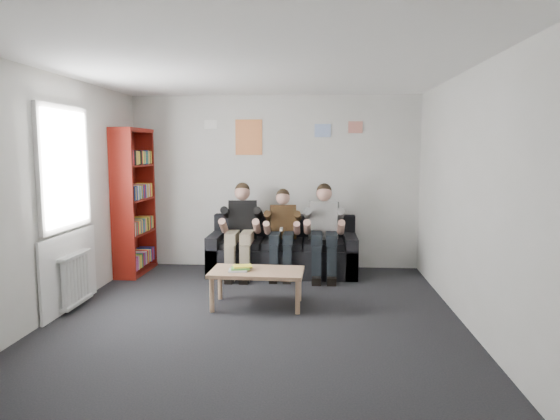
# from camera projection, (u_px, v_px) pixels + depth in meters

# --- Properties ---
(room_shell) EXTENTS (5.00, 5.00, 5.00)m
(room_shell) POSITION_uv_depth(u_px,v_px,m) (255.00, 197.00, 5.37)
(room_shell) COLOR black
(room_shell) RESTS_ON ground
(sofa) EXTENTS (2.19, 0.90, 0.85)m
(sofa) POSITION_uv_depth(u_px,v_px,m) (283.00, 253.00, 7.55)
(sofa) COLOR black
(sofa) RESTS_ON ground
(bookshelf) EXTENTS (0.33, 0.98, 2.17)m
(bookshelf) POSITION_uv_depth(u_px,v_px,m) (135.00, 201.00, 7.48)
(bookshelf) COLOR maroon
(bookshelf) RESTS_ON ground
(coffee_table) EXTENTS (1.10, 0.60, 0.44)m
(coffee_table) POSITION_uv_depth(u_px,v_px,m) (257.00, 275.00, 5.91)
(coffee_table) COLOR tan
(coffee_table) RESTS_ON ground
(game_cases) EXTENTS (0.26, 0.23, 0.05)m
(game_cases) POSITION_uv_depth(u_px,v_px,m) (240.00, 268.00, 5.89)
(game_cases) COLOR silver
(game_cases) RESTS_ON coffee_table
(person_left) EXTENTS (0.43, 0.91, 1.37)m
(person_left) POSITION_uv_depth(u_px,v_px,m) (241.00, 230.00, 7.35)
(person_left) COLOR black
(person_left) RESTS_ON sofa
(person_middle) EXTENTS (0.38, 0.82, 1.28)m
(person_middle) POSITION_uv_depth(u_px,v_px,m) (282.00, 233.00, 7.32)
(person_middle) COLOR #4E341A
(person_middle) RESTS_ON sofa
(person_right) EXTENTS (0.42, 0.90, 1.36)m
(person_right) POSITION_uv_depth(u_px,v_px,m) (324.00, 231.00, 7.26)
(person_right) COLOR white
(person_right) RESTS_ON sofa
(radiator) EXTENTS (0.10, 0.64, 0.60)m
(radiator) POSITION_uv_depth(u_px,v_px,m) (76.00, 279.00, 5.85)
(radiator) COLOR white
(radiator) RESTS_ON ground
(window) EXTENTS (0.05, 1.30, 2.36)m
(window) POSITION_uv_depth(u_px,v_px,m) (67.00, 222.00, 5.77)
(window) COLOR white
(window) RESTS_ON room_shell
(poster_large) EXTENTS (0.42, 0.01, 0.55)m
(poster_large) POSITION_uv_depth(u_px,v_px,m) (249.00, 137.00, 7.78)
(poster_large) COLOR #DFB04E
(poster_large) RESTS_ON room_shell
(poster_blue) EXTENTS (0.25, 0.01, 0.20)m
(poster_blue) POSITION_uv_depth(u_px,v_px,m) (323.00, 131.00, 7.69)
(poster_blue) COLOR #4075DB
(poster_blue) RESTS_ON room_shell
(poster_pink) EXTENTS (0.22, 0.01, 0.18)m
(poster_pink) POSITION_uv_depth(u_px,v_px,m) (355.00, 127.00, 7.65)
(poster_pink) COLOR #BD3B91
(poster_pink) RESTS_ON room_shell
(poster_sign) EXTENTS (0.20, 0.01, 0.14)m
(poster_sign) POSITION_uv_depth(u_px,v_px,m) (211.00, 124.00, 7.80)
(poster_sign) COLOR white
(poster_sign) RESTS_ON room_shell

